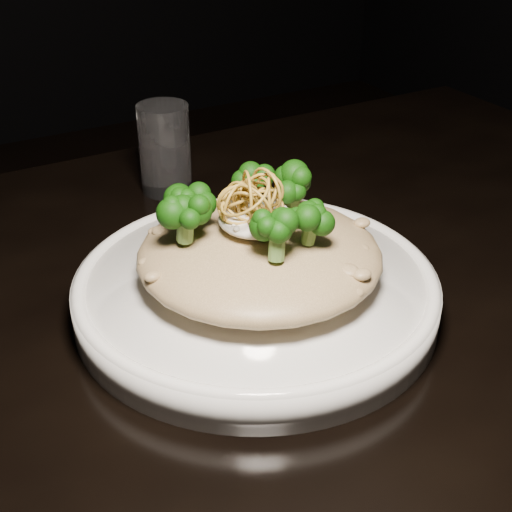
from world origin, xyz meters
The scene contains 7 objects.
table centered at (0.00, 0.00, 0.67)m, with size 1.10×0.80×0.75m.
plate centered at (-0.06, -0.02, 0.77)m, with size 0.32×0.32×0.03m, color white.
risotto centered at (-0.06, -0.02, 0.81)m, with size 0.21×0.21×0.05m, color brown.
broccoli centered at (-0.07, -0.02, 0.86)m, with size 0.15×0.15×0.05m, color black, non-canonical shape.
cheese centered at (-0.06, -0.02, 0.84)m, with size 0.07×0.07×0.02m, color silver.
shallots centered at (-0.07, -0.02, 0.87)m, with size 0.06×0.06×0.04m, color #87601C, non-canonical shape.
drinking_glass centered at (-0.03, 0.25, 0.80)m, with size 0.06×0.06×0.11m, color white.
Camera 1 is at (-0.33, -0.48, 1.12)m, focal length 50.00 mm.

